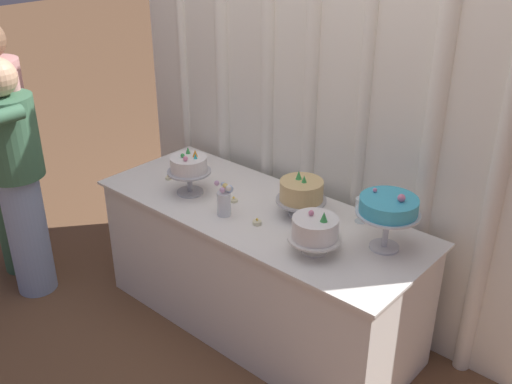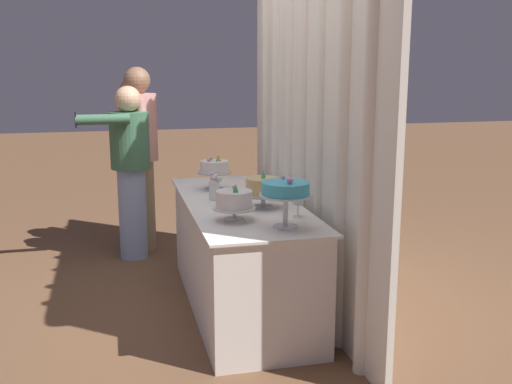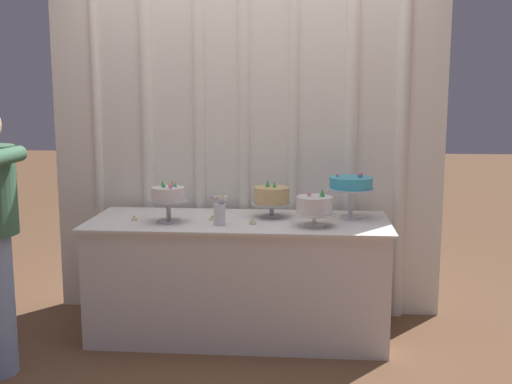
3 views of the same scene
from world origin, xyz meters
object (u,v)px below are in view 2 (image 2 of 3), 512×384
object	(u,v)px
flower_vase	(215,188)
guest_man_dark_suit	(135,155)
guest_man_pink_jacket	(140,151)
cake_display_midleft	(263,188)
cake_display_leftmost	(214,169)
wine_glass	(298,201)
tealight_near_right	(225,204)
tealight_far_left	(214,183)
cake_table	(241,255)
tealight_near_left	(233,196)
guest_girl_blue_dress	(130,166)
cake_display_rightmost	(286,191)
cake_display_midright	(234,201)

from	to	relation	value
flower_vase	guest_man_dark_suit	world-z (taller)	guest_man_dark_suit
guest_man_pink_jacket	cake_display_midleft	bearing A→B (deg)	21.50
cake_display_leftmost	guest_man_dark_suit	world-z (taller)	guest_man_dark_suit
wine_glass	guest_man_pink_jacket	bearing A→B (deg)	-157.59
tealight_near_right	guest_man_pink_jacket	bearing A→B (deg)	-164.42
wine_glass	tealight_far_left	distance (m)	1.20
cake_table	tealight_near_left	size ratio (longest dim) A/B	41.27
guest_girl_blue_dress	guest_man_dark_suit	distance (m)	0.31
cake_display_leftmost	cake_display_midleft	xyz separation A→B (m)	(0.63, 0.21, -0.03)
flower_vase	guest_girl_blue_dress	distance (m)	1.32
cake_display_rightmost	guest_man_dark_suit	size ratio (longest dim) A/B	0.19
cake_display_leftmost	guest_man_pink_jacket	bearing A→B (deg)	-156.97
guest_girl_blue_dress	cake_table	bearing A→B (deg)	27.96
cake_display_midleft	flower_vase	xyz separation A→B (m)	(-0.30, -0.27, -0.05)
flower_vase	tealight_far_left	world-z (taller)	flower_vase
guest_man_dark_suit	cake_display_midright	bearing A→B (deg)	13.37
cake_display_rightmost	guest_girl_blue_dress	xyz separation A→B (m)	(-2.02, -0.80, -0.15)
cake_display_leftmost	cake_display_rightmost	distance (m)	1.16
flower_vase	guest_girl_blue_dress	xyz separation A→B (m)	(-1.21, -0.53, -0.02)
flower_vase	tealight_near_right	xyz separation A→B (m)	(0.20, 0.04, -0.08)
cake_table	cake_display_rightmost	distance (m)	0.94
cake_table	guest_man_dark_suit	bearing A→B (deg)	-158.34
cake_display_midright	guest_girl_blue_dress	bearing A→B (deg)	-162.83
wine_glass	cake_display_midright	bearing A→B (deg)	-91.15
tealight_far_left	guest_girl_blue_dress	xyz separation A→B (m)	(-0.65, -0.63, 0.06)
tealight_near_right	guest_man_dark_suit	bearing A→B (deg)	-163.28
flower_vase	tealight_far_left	xyz separation A→B (m)	(-0.56, 0.09, -0.08)
cake_display_midleft	guest_man_dark_suit	bearing A→B (deg)	-157.59
cake_display_midleft	wine_glass	size ratio (longest dim) A/B	2.01
guest_man_dark_suit	tealight_near_left	bearing A→B (deg)	23.30
cake_display_midleft	wine_glass	distance (m)	0.32
cake_table	wine_glass	xyz separation A→B (m)	(0.49, 0.26, 0.48)
tealight_far_left	guest_girl_blue_dress	bearing A→B (deg)	-135.87
tealight_near_left	tealight_near_right	size ratio (longest dim) A/B	0.97
tealight_near_left	tealight_near_right	xyz separation A→B (m)	(0.27, -0.11, 0.00)
cake_display_rightmost	guest_girl_blue_dress	bearing A→B (deg)	-158.27
wine_glass	tealight_near_left	size ratio (longest dim) A/B	2.89
cake_table	guest_man_pink_jacket	bearing A→B (deg)	-159.40
tealight_near_right	cake_display_leftmost	bearing A→B (deg)	177.79
tealight_near_right	guest_girl_blue_dress	size ratio (longest dim) A/B	0.03
flower_vase	guest_man_dark_suit	size ratio (longest dim) A/B	0.12
cake_display_midright	flower_vase	bearing A→B (deg)	-178.09
guest_man_pink_jacket	guest_girl_blue_dress	world-z (taller)	guest_man_pink_jacket
tealight_near_right	cake_display_midleft	bearing A→B (deg)	65.98
cake_display_leftmost	cake_display_midright	world-z (taller)	cake_display_leftmost
tealight_near_left	guest_man_pink_jacket	size ratio (longest dim) A/B	0.03
cake_display_leftmost	guest_girl_blue_dress	world-z (taller)	guest_girl_blue_dress
tealight_near_left	guest_girl_blue_dress	size ratio (longest dim) A/B	0.03
cake_display_rightmost	tealight_near_right	world-z (taller)	cake_display_rightmost
tealight_near_left	guest_man_pink_jacket	bearing A→B (deg)	-157.82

